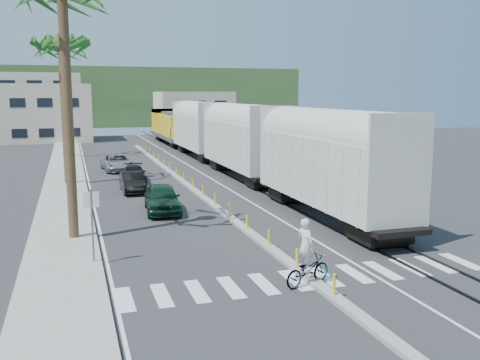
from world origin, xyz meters
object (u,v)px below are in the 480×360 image
street_sign (92,216)px  car_second (132,182)px  cyclist (307,264)px  car_lead (162,198)px

street_sign → car_second: bearing=78.3°
street_sign → cyclist: bearing=-33.0°
street_sign → car_second: size_ratio=0.73×
street_sign → cyclist: (7.00, -4.55, -1.22)m
car_second → cyclist: 20.42m
car_lead → cyclist: 13.51m
car_second → cyclist: (3.79, -20.07, 0.07)m
street_sign → car_lead: size_ratio=0.62×
car_lead → cyclist: bearing=-72.9°
car_lead → car_second: 6.93m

